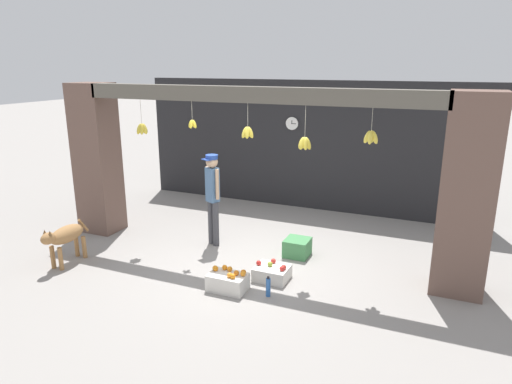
{
  "coord_description": "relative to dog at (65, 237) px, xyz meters",
  "views": [
    {
      "loc": [
        2.88,
        -6.26,
        3.14
      ],
      "look_at": [
        0.0,
        0.48,
        1.07
      ],
      "focal_mm": 32.0,
      "sensor_mm": 36.0,
      "label": 1
    }
  ],
  "objects": [
    {
      "name": "produce_box_green",
      "position": [
        3.33,
        1.78,
        -0.32
      ],
      "size": [
        0.4,
        0.42,
        0.29
      ],
      "primitive_type": "cube",
      "color": "#42844C",
      "rests_on": "ground_plane"
    },
    {
      "name": "dog",
      "position": [
        0.0,
        0.0,
        0.0
      ],
      "size": [
        0.28,
        0.97,
        0.69
      ],
      "rotation": [
        0.0,
        0.0,
        -1.56
      ],
      "color": "#9E7042",
      "rests_on": "ground_plane"
    },
    {
      "name": "water_bottle",
      "position": [
        3.39,
        0.28,
        -0.33
      ],
      "size": [
        0.07,
        0.07,
        0.3
      ],
      "color": "#2D60AD",
      "rests_on": "ground_plane"
    },
    {
      "name": "fruit_crate_oranges",
      "position": [
        2.79,
        0.22,
        -0.34
      ],
      "size": [
        0.55,
        0.36,
        0.32
      ],
      "color": "silver",
      "rests_on": "ground_plane"
    },
    {
      "name": "shopkeeper",
      "position": [
        1.79,
        1.67,
        0.49
      ],
      "size": [
        0.32,
        0.3,
        1.64
      ],
      "rotation": [
        0.0,
        0.0,
        2.71
      ],
      "color": "#424247",
      "rests_on": "ground_plane"
    },
    {
      "name": "shop_pillar_right",
      "position": [
        5.79,
        1.49,
        0.93
      ],
      "size": [
        0.7,
        0.6,
        2.81
      ],
      "primitive_type": "cube",
      "color": "brown",
      "rests_on": "ground_plane"
    },
    {
      "name": "fruit_crate_apples",
      "position": [
        3.25,
        0.79,
        -0.36
      ],
      "size": [
        0.5,
        0.43,
        0.27
      ],
      "color": "silver",
      "rests_on": "ground_plane"
    },
    {
      "name": "shop_back_wall",
      "position": [
        2.61,
        4.45,
        0.93
      ],
      "size": [
        7.66,
        0.12,
        2.81
      ],
      "primitive_type": "cube",
      "color": "#232326",
      "rests_on": "ground_plane"
    },
    {
      "name": "wall_clock",
      "position": [
        2.31,
        4.38,
        1.41
      ],
      "size": [
        0.3,
        0.03,
        0.3
      ],
      "color": "black"
    },
    {
      "name": "ground_plane",
      "position": [
        2.61,
        1.19,
        -0.47
      ],
      "size": [
        60.0,
        60.0,
        0.0
      ],
      "primitive_type": "plane",
      "color": "gray"
    },
    {
      "name": "storefront_awning",
      "position": [
        2.61,
        1.32,
        2.18
      ],
      "size": [
        5.76,
        0.28,
        0.9
      ],
      "color": "#5B564C"
    },
    {
      "name": "shop_pillar_left",
      "position": [
        -0.57,
        1.49,
        0.93
      ],
      "size": [
        0.7,
        0.6,
        2.81
      ],
      "primitive_type": "cube",
      "color": "brown",
      "rests_on": "ground_plane"
    }
  ]
}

